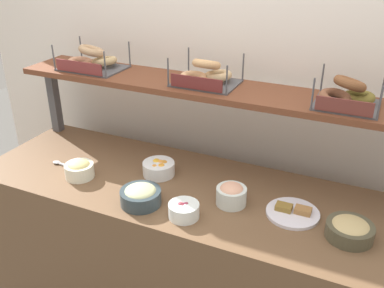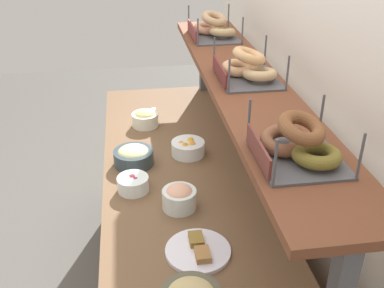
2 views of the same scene
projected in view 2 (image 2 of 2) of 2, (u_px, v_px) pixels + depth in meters
The scene contains 14 objects.
back_wall at pixel (307, 94), 1.95m from camera, with size 3.29×0.06×2.40m, color white.
deli_counter at pixel (183, 245), 2.25m from camera, with size 2.09×0.70×0.85m, color brown.
shelf_riser_left at pixel (204, 60), 2.84m from camera, with size 0.05×0.05×0.40m, color #4C4C51.
upper_shelf at pixel (245, 83), 1.88m from camera, with size 2.05×0.32×0.03m, color brown.
bowl_egg_salad at pixel (145, 118), 2.45m from camera, with size 0.14×0.14×0.09m.
bowl_tuna_salad at pixel (134, 156), 2.09m from camera, with size 0.18×0.18×0.09m.
bowl_beet_salad at pixel (133, 184), 1.91m from camera, with size 0.13×0.13×0.07m.
bowl_lox_spread at pixel (179, 197), 1.79m from camera, with size 0.14×0.14×0.10m.
bowl_fruit_salad at pixel (188, 148), 2.17m from camera, with size 0.16×0.16×0.08m.
serving_plate_white at pixel (198, 250), 1.58m from camera, with size 0.23×0.23×0.04m.
serving_spoon_near_plate at pixel (154, 112), 2.61m from camera, with size 0.18×0.03×0.01m.
bagel_basket_sesame at pixel (213, 28), 2.44m from camera, with size 0.34×0.25×0.14m.
bagel_basket_plain at pixel (247, 68), 1.86m from camera, with size 0.31×0.24×0.14m.
bagel_basket_cinnamon_raisin at pixel (298, 144), 1.28m from camera, with size 0.28×0.26×0.14m.
Camera 2 is at (1.73, -0.21, 1.94)m, focal length 42.29 mm.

